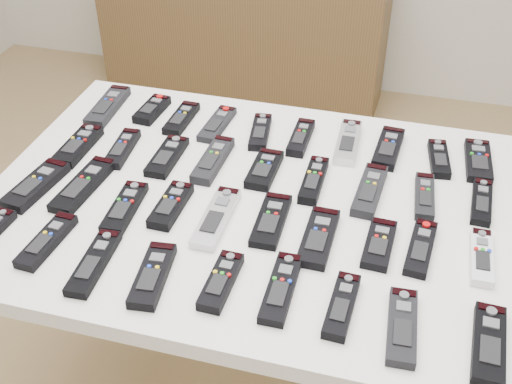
% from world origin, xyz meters
% --- Properties ---
extents(ground, '(4.00, 4.00, 0.00)m').
position_xyz_m(ground, '(0.00, 0.00, 0.00)').
color(ground, '#9C7D4F').
rests_on(ground, ground).
extents(table, '(1.25, 0.88, 0.78)m').
position_xyz_m(table, '(0.14, -0.09, 0.72)').
color(table, white).
rests_on(table, ground).
extents(sideboard, '(1.45, 0.43, 0.72)m').
position_xyz_m(sideboard, '(-0.44, 1.78, 0.36)').
color(sideboard, '#513420').
rests_on(sideboard, ground).
extents(remote_0, '(0.07, 0.21, 0.02)m').
position_xyz_m(remote_0, '(-0.37, 0.20, 0.79)').
color(remote_0, black).
rests_on(remote_0, table).
extents(remote_1, '(0.06, 0.14, 0.02)m').
position_xyz_m(remote_1, '(-0.25, 0.21, 0.79)').
color(remote_1, black).
rests_on(remote_1, table).
extents(remote_2, '(0.05, 0.16, 0.02)m').
position_xyz_m(remote_2, '(-0.15, 0.19, 0.79)').
color(remote_2, black).
rests_on(remote_2, table).
extents(remote_3, '(0.06, 0.17, 0.02)m').
position_xyz_m(remote_3, '(-0.05, 0.19, 0.79)').
color(remote_3, black).
rests_on(remote_3, table).
extents(remote_4, '(0.07, 0.16, 0.02)m').
position_xyz_m(remote_4, '(0.07, 0.18, 0.79)').
color(remote_4, black).
rests_on(remote_4, table).
extents(remote_5, '(0.05, 0.16, 0.02)m').
position_xyz_m(remote_5, '(0.18, 0.18, 0.79)').
color(remote_5, black).
rests_on(remote_5, table).
extents(remote_6, '(0.06, 0.19, 0.02)m').
position_xyz_m(remote_6, '(0.31, 0.19, 0.79)').
color(remote_6, '#B7B7BC').
rests_on(remote_6, table).
extents(remote_7, '(0.07, 0.18, 0.02)m').
position_xyz_m(remote_7, '(0.41, 0.19, 0.79)').
color(remote_7, black).
rests_on(remote_7, table).
extents(remote_8, '(0.06, 0.15, 0.02)m').
position_xyz_m(remote_8, '(0.54, 0.17, 0.79)').
color(remote_8, black).
rests_on(remote_8, table).
extents(remote_9, '(0.07, 0.17, 0.02)m').
position_xyz_m(remote_9, '(0.63, 0.19, 0.79)').
color(remote_9, black).
rests_on(remote_9, table).
extents(remote_10, '(0.06, 0.17, 0.02)m').
position_xyz_m(remote_10, '(-0.36, -0.01, 0.79)').
color(remote_10, black).
rests_on(remote_10, table).
extents(remote_11, '(0.06, 0.17, 0.02)m').
position_xyz_m(remote_11, '(-0.24, 0.01, 0.79)').
color(remote_11, black).
rests_on(remote_11, table).
extents(remote_12, '(0.06, 0.17, 0.02)m').
position_xyz_m(remote_12, '(-0.12, 0.01, 0.79)').
color(remote_12, black).
rests_on(remote_12, table).
extents(remote_13, '(0.06, 0.19, 0.02)m').
position_xyz_m(remote_13, '(-0.00, 0.02, 0.79)').
color(remote_13, black).
rests_on(remote_13, table).
extents(remote_14, '(0.06, 0.15, 0.02)m').
position_xyz_m(remote_14, '(0.13, 0.02, 0.79)').
color(remote_14, black).
rests_on(remote_14, table).
extents(remote_15, '(0.05, 0.17, 0.02)m').
position_xyz_m(remote_15, '(0.25, 0.00, 0.79)').
color(remote_15, black).
rests_on(remote_15, table).
extents(remote_16, '(0.07, 0.19, 0.02)m').
position_xyz_m(remote_16, '(0.39, -0.00, 0.79)').
color(remote_16, black).
rests_on(remote_16, table).
extents(remote_17, '(0.05, 0.16, 0.02)m').
position_xyz_m(remote_17, '(0.51, 0.01, 0.79)').
color(remote_17, black).
rests_on(remote_17, table).
extents(remote_18, '(0.05, 0.16, 0.02)m').
position_xyz_m(remote_18, '(0.64, 0.02, 0.79)').
color(remote_18, black).
rests_on(remote_18, table).
extents(remote_19, '(0.08, 0.19, 0.02)m').
position_xyz_m(remote_19, '(-0.37, -0.19, 0.79)').
color(remote_19, black).
rests_on(remote_19, table).
extents(remote_20, '(0.07, 0.22, 0.02)m').
position_xyz_m(remote_20, '(-0.27, -0.16, 0.79)').
color(remote_20, black).
rests_on(remote_20, table).
extents(remote_21, '(0.06, 0.18, 0.02)m').
position_xyz_m(remote_21, '(-0.14, -0.21, 0.79)').
color(remote_21, black).
rests_on(remote_21, table).
extents(remote_22, '(0.06, 0.16, 0.02)m').
position_xyz_m(remote_22, '(-0.04, -0.18, 0.79)').
color(remote_22, black).
rests_on(remote_22, table).
extents(remote_23, '(0.06, 0.20, 0.02)m').
position_xyz_m(remote_23, '(0.07, -0.19, 0.79)').
color(remote_23, '#B7B7BC').
rests_on(remote_23, table).
extents(remote_24, '(0.06, 0.18, 0.02)m').
position_xyz_m(remote_24, '(0.19, -0.17, 0.79)').
color(remote_24, black).
rests_on(remote_24, table).
extents(remote_25, '(0.06, 0.18, 0.02)m').
position_xyz_m(remote_25, '(0.30, -0.20, 0.79)').
color(remote_25, black).
rests_on(remote_25, table).
extents(remote_26, '(0.06, 0.15, 0.02)m').
position_xyz_m(remote_26, '(0.43, -0.18, 0.79)').
color(remote_26, black).
rests_on(remote_26, table).
extents(remote_27, '(0.06, 0.17, 0.02)m').
position_xyz_m(remote_27, '(0.51, -0.17, 0.79)').
color(remote_27, black).
rests_on(remote_27, table).
extents(remote_28, '(0.04, 0.16, 0.02)m').
position_xyz_m(remote_28, '(0.63, -0.17, 0.79)').
color(remote_28, silver).
rests_on(remote_28, table).
extents(remote_30, '(0.06, 0.17, 0.02)m').
position_xyz_m(remote_30, '(-0.25, -0.36, 0.79)').
color(remote_30, black).
rests_on(remote_30, table).
extents(remote_31, '(0.06, 0.19, 0.02)m').
position_xyz_m(remote_31, '(-0.12, -0.39, 0.79)').
color(remote_31, black).
rests_on(remote_31, table).
extents(remote_32, '(0.07, 0.18, 0.02)m').
position_xyz_m(remote_32, '(0.01, -0.39, 0.79)').
color(remote_32, black).
rests_on(remote_32, table).
extents(remote_33, '(0.05, 0.16, 0.02)m').
position_xyz_m(remote_33, '(0.14, -0.37, 0.79)').
color(remote_33, black).
rests_on(remote_33, table).
extents(remote_34, '(0.05, 0.18, 0.02)m').
position_xyz_m(remote_34, '(0.26, -0.36, 0.79)').
color(remote_34, black).
rests_on(remote_34, table).
extents(remote_35, '(0.05, 0.16, 0.02)m').
position_xyz_m(remote_35, '(0.38, -0.38, 0.79)').
color(remote_35, black).
rests_on(remote_35, table).
extents(remote_36, '(0.06, 0.18, 0.02)m').
position_xyz_m(remote_36, '(0.49, -0.40, 0.79)').
color(remote_36, black).
rests_on(remote_36, table).
extents(remote_37, '(0.06, 0.18, 0.02)m').
position_xyz_m(remote_37, '(0.64, -0.40, 0.79)').
color(remote_37, black).
rests_on(remote_37, table).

